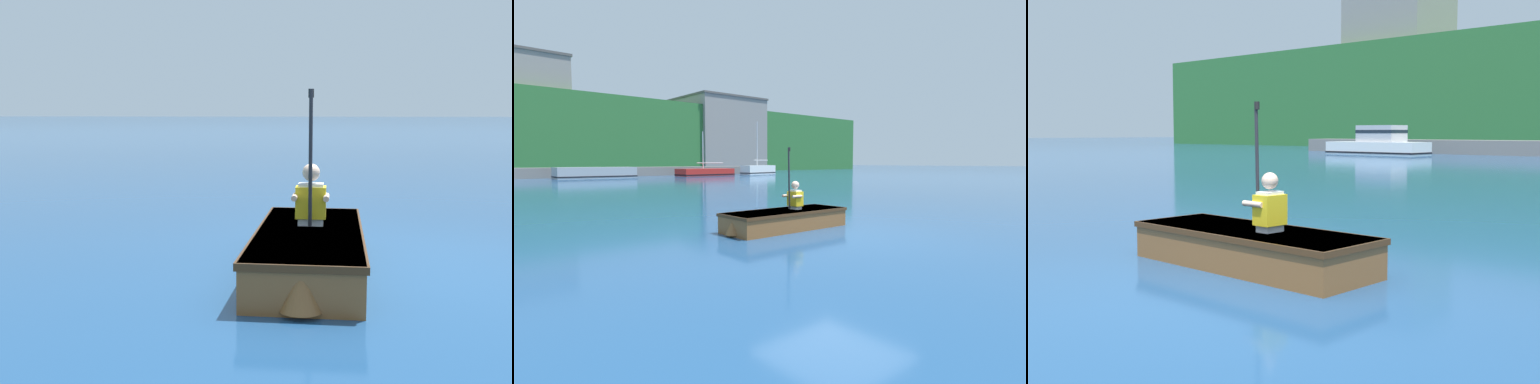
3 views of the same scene
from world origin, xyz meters
TOP-DOWN VIEW (x-y plane):
  - ground_plane at (0.00, 0.00)m, footprint 300.00×300.00m
  - waterfront_warehouse_left at (-31.18, 51.41)m, footprint 8.90×7.78m
  - moored_boat_dock_west_end at (-18.83, 30.07)m, footprint 6.60×2.38m
  - rowboat_foreground at (-0.49, 0.95)m, footprint 2.86×1.01m
  - person_paddler at (-0.19, 0.94)m, footprint 0.33×0.36m

SIDE VIEW (x-z plane):
  - ground_plane at x=0.00m, z-range 0.00..0.00m
  - rowboat_foreground at x=-0.49m, z-range 0.03..0.43m
  - moored_boat_dock_west_end at x=-18.83m, z-range -0.25..1.59m
  - person_paddler at x=-0.19m, z-range 0.02..1.32m
  - waterfront_warehouse_left at x=-31.18m, z-range 0.01..17.08m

